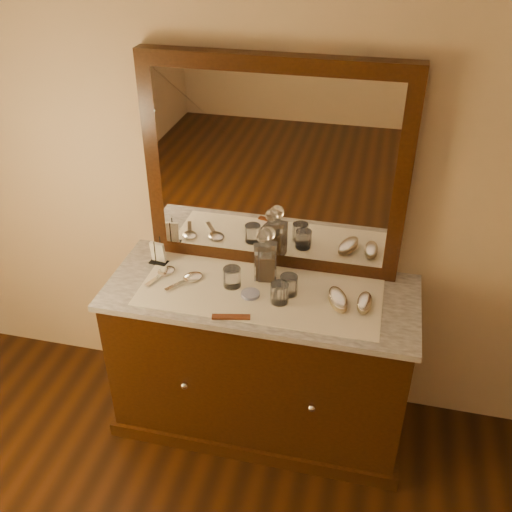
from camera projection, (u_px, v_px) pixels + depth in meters
name	position (u px, v px, depth m)	size (l,w,h in m)	color
dresser_cabinet	(261.00, 361.00, 2.90)	(1.40, 0.55, 0.82)	black
dresser_plinth	(260.00, 412.00, 3.10)	(1.46, 0.59, 0.08)	black
knob_left	(185.00, 386.00, 2.71)	(0.04, 0.04, 0.04)	silver
knob_right	(312.00, 408.00, 2.59)	(0.04, 0.04, 0.04)	silver
marble_top	(261.00, 293.00, 2.67)	(1.44, 0.59, 0.03)	silver
mirror_frame	(274.00, 169.00, 2.59)	(1.20, 0.08, 1.00)	black
mirror_glass	(272.00, 172.00, 2.57)	(1.06, 0.01, 0.86)	white
lace_runner	(260.00, 292.00, 2.65)	(1.10, 0.45, 0.00)	white
pin_dish	(250.00, 294.00, 2.62)	(0.09, 0.09, 0.01)	white
comb	(231.00, 317.00, 2.49)	(0.17, 0.03, 0.01)	brown
napkin_rack	(158.00, 253.00, 2.83)	(0.10, 0.07, 0.13)	black
decanter_left	(262.00, 259.00, 2.70)	(0.10, 0.10, 0.26)	#9B5B16
decanter_right	(268.00, 259.00, 2.69)	(0.10, 0.10, 0.28)	#9B5B16
brush_near	(338.00, 299.00, 2.56)	(0.13, 0.19, 0.05)	#98845D
brush_far	(365.00, 303.00, 2.54)	(0.07, 0.15, 0.04)	#98845D
hand_mirror_outer	(164.00, 273.00, 2.76)	(0.11, 0.20, 0.02)	silver
hand_mirror_inner	(190.00, 279.00, 2.72)	(0.16, 0.20, 0.02)	silver
tumblers	(266.00, 285.00, 2.61)	(0.35, 0.15, 0.09)	white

